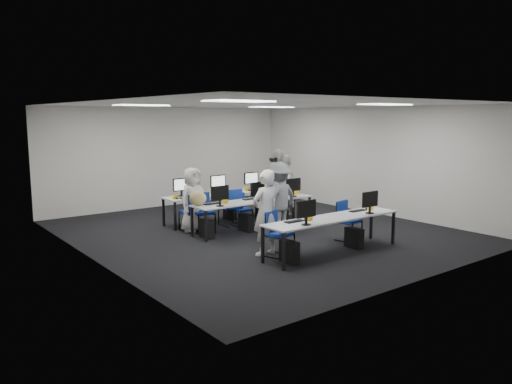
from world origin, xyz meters
TOP-DOWN VIEW (x-y plane):
  - room at (0.00, 0.00)m, footprint 9.00×9.02m
  - ceiling_panels at (0.00, 0.00)m, footprint 5.20×4.60m
  - desk_front at (0.00, -2.40)m, footprint 3.20×0.70m
  - desk_mid at (0.00, 0.20)m, footprint 3.20×0.70m
  - desk_back at (0.00, 1.60)m, footprint 3.20×0.70m
  - equipment_front at (-0.19, -2.42)m, footprint 2.51×0.41m
  - equipment_mid at (-0.19, 0.18)m, footprint 2.91×0.41m
  - equipment_back at (0.19, 1.62)m, footprint 2.91×0.41m
  - chair_0 at (-1.01, -1.94)m, footprint 0.56×0.59m
  - chair_1 at (1.01, -1.91)m, footprint 0.50×0.53m
  - chair_2 at (-1.07, 0.77)m, footprint 0.55×0.58m
  - chair_3 at (0.03, 0.74)m, footprint 0.40×0.44m
  - chair_4 at (1.00, 0.85)m, footprint 0.53×0.55m
  - chair_5 at (-1.24, 1.04)m, footprint 0.49×0.52m
  - chair_6 at (-0.17, 0.96)m, footprint 0.48×0.52m
  - chair_7 at (1.11, 1.05)m, footprint 0.48×0.52m
  - handbag at (-1.45, 0.39)m, footprint 0.45×0.37m
  - student_0 at (-1.16, -1.69)m, footprint 0.65×0.45m
  - student_1 at (1.44, 0.83)m, footprint 1.00×0.89m
  - student_2 at (-1.26, 0.94)m, footprint 0.85×0.67m
  - student_3 at (1.29, 0.89)m, footprint 1.18×0.72m
  - photographer at (0.29, -0.40)m, footprint 1.15×0.76m
  - dslr_camera at (0.26, -0.22)m, footprint 0.16×0.20m

SIDE VIEW (x-z plane):
  - chair_3 at x=0.03m, z-range -0.15..0.67m
  - chair_4 at x=1.00m, z-range -0.16..0.69m
  - chair_1 at x=1.01m, z-range -0.16..0.71m
  - chair_0 at x=-1.01m, z-range -0.16..0.72m
  - chair_5 at x=-1.24m, z-range -0.17..0.74m
  - chair_2 at x=-1.07m, z-range -0.17..0.75m
  - chair_6 at x=-0.17m, z-range -0.17..0.77m
  - chair_7 at x=1.11m, z-range -0.17..0.77m
  - equipment_mid at x=-0.19m, z-range -0.24..0.95m
  - equipment_back at x=0.19m, z-range -0.24..0.95m
  - equipment_front at x=-0.19m, z-range -0.24..0.95m
  - desk_front at x=0.00m, z-range 0.32..1.05m
  - desk_mid at x=0.00m, z-range 0.32..1.05m
  - desk_back at x=0.00m, z-range 0.32..1.05m
  - student_2 at x=-1.26m, z-range 0.00..1.53m
  - photographer at x=0.29m, z-range 0.00..1.66m
  - student_0 at x=-1.16m, z-range 0.00..1.70m
  - student_1 at x=1.44m, z-range 0.00..1.71m
  - handbag at x=-1.45m, z-range 0.73..1.05m
  - student_3 at x=1.29m, z-range 0.00..1.87m
  - room at x=0.00m, z-range 0.00..3.00m
  - dslr_camera at x=0.26m, z-range 1.67..1.77m
  - ceiling_panels at x=0.00m, z-range 2.98..2.99m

